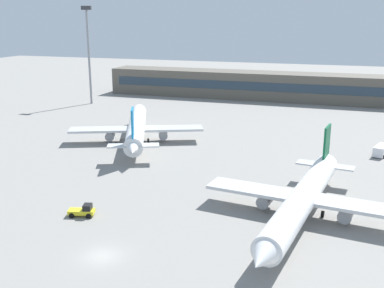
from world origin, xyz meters
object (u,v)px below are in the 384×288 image
object	(u,v)px
airplane_mid	(137,127)
service_van_white	(381,150)
airplane_near	(303,199)
floodlight_tower_east	(89,49)
baggage_tug_yellow	(83,211)

from	to	relation	value
airplane_mid	service_van_white	bearing A→B (deg)	5.10
airplane_near	airplane_mid	size ratio (longest dim) A/B	1.00
airplane_near	floodlight_tower_east	bearing A→B (deg)	136.47
baggage_tug_yellow	service_van_white	xyz separation A→B (m)	(41.10, 44.74, 0.31)
airplane_near	floodlight_tower_east	world-z (taller)	floodlight_tower_east
floodlight_tower_east	service_van_white	bearing A→B (deg)	-21.33
floodlight_tower_east	baggage_tug_yellow	bearing A→B (deg)	-60.51
airplane_near	baggage_tug_yellow	distance (m)	30.41
floodlight_tower_east	airplane_mid	bearing A→B (deg)	-48.34
airplane_mid	floodlight_tower_east	size ratio (longest dim) A/B	1.33
airplane_near	airplane_mid	distance (m)	50.71
airplane_mid	baggage_tug_yellow	bearing A→B (deg)	-75.44
airplane_near	baggage_tug_yellow	size ratio (longest dim) A/B	10.43
service_van_white	floodlight_tower_east	size ratio (longest dim) A/B	0.18
airplane_near	service_van_white	size ratio (longest dim) A/B	7.26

